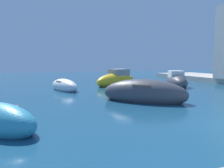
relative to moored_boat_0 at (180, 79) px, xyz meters
The scene contains 6 objects.
moored_boat_0 is the anchor object (origin of this frame).
moored_boat_2 12.27m from the moored_boat_0, 137.20° to the right, with size 4.53×4.44×1.55m.
moored_boat_3 19.18m from the moored_boat_0, 144.75° to the right, with size 2.89×3.25×1.13m.
moored_boat_6 7.29m from the moored_boat_0, behind, with size 5.05×3.72×1.78m.
moored_boat_7 4.53m from the moored_boat_0, 132.04° to the right, with size 2.73×3.87×1.65m.
moored_boat_8 12.46m from the moored_boat_0, behind, with size 2.13×3.82×1.09m.
Camera 1 is at (-7.11, -4.39, 2.15)m, focal length 34.71 mm.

